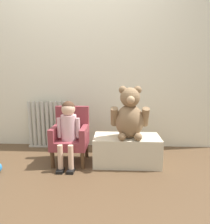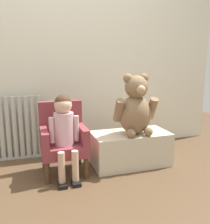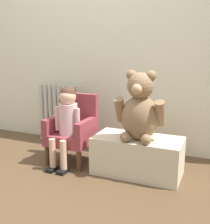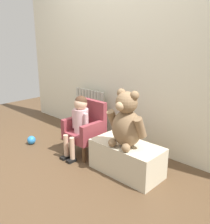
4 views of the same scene
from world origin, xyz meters
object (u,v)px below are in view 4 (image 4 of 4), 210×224
at_px(radiator, 90,112).
at_px(large_teddy_bear, 126,122).
at_px(low_bench, 126,158).
at_px(child_armchair, 87,128).
at_px(child_figure, 80,118).
at_px(toy_ball, 31,140).

bearing_deg(radiator, large_teddy_bear, -25.86).
bearing_deg(large_teddy_bear, low_bench, 117.32).
distance_m(child_armchair, child_figure, 0.19).
bearing_deg(toy_ball, low_bench, 12.71).
bearing_deg(low_bench, large_teddy_bear, -62.68).
bearing_deg(low_bench, child_figure, -174.04).
distance_m(child_armchair, large_teddy_bear, 0.72).
relative_size(child_armchair, low_bench, 0.86).
bearing_deg(toy_ball, child_figure, 18.55).
xyz_separation_m(child_armchair, large_teddy_bear, (0.67, -0.08, 0.25)).
height_order(child_armchair, low_bench, child_armchair).
xyz_separation_m(child_figure, large_teddy_bear, (0.67, 0.02, 0.10)).
xyz_separation_m(low_bench, toy_ball, (-1.35, -0.30, -0.11)).
bearing_deg(child_figure, toy_ball, -161.45).
distance_m(low_bench, toy_ball, 1.39).
height_order(child_armchair, toy_ball, child_armchair).
bearing_deg(low_bench, toy_ball, -167.29).
xyz_separation_m(child_figure, low_bench, (0.64, 0.07, -0.31)).
distance_m(child_armchair, toy_ball, 0.83).
distance_m(low_bench, large_teddy_bear, 0.41).
relative_size(radiator, child_armchair, 1.02).
bearing_deg(child_armchair, toy_ball, -154.14).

